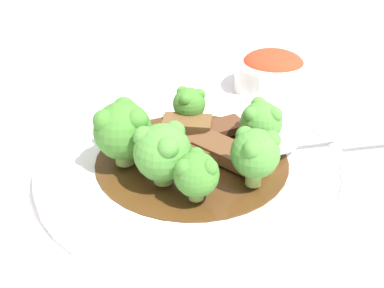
{
  "coord_description": "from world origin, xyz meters",
  "views": [
    {
      "loc": [
        0.22,
        0.39,
        0.3
      ],
      "look_at": [
        0.0,
        0.0,
        0.03
      ],
      "focal_mm": 50.0,
      "sensor_mm": 36.0,
      "label": 1
    }
  ],
  "objects_px": {
    "beef_strip_2": "(221,128)",
    "broccoli_floret_5": "(123,120)",
    "main_plate": "(192,164)",
    "beef_strip_0": "(186,150)",
    "broccoli_floret_0": "(123,129)",
    "broccoli_floret_2": "(162,151)",
    "broccoli_floret_4": "(189,103)",
    "beef_strip_3": "(230,153)",
    "side_bowl_kimchi": "(272,71)",
    "broccoli_floret_1": "(255,153)",
    "beef_strip_1": "(187,126)",
    "broccoli_floret_6": "(261,121)",
    "broccoli_floret_3": "(196,173)",
    "beef_strip_4": "(149,145)",
    "serving_spoon": "(284,142)"
  },
  "relations": [
    {
      "from": "beef_strip_1",
      "to": "serving_spoon",
      "type": "bearing_deg",
      "value": 132.46
    },
    {
      "from": "beef_strip_4",
      "to": "broccoli_floret_3",
      "type": "height_order",
      "value": "broccoli_floret_3"
    },
    {
      "from": "beef_strip_2",
      "to": "broccoli_floret_0",
      "type": "xyz_separation_m",
      "value": [
        0.11,
        0.0,
        0.03
      ]
    },
    {
      "from": "main_plate",
      "to": "beef_strip_4",
      "type": "bearing_deg",
      "value": -47.03
    },
    {
      "from": "broccoli_floret_5",
      "to": "beef_strip_1",
      "type": "bearing_deg",
      "value": 173.13
    },
    {
      "from": "beef_strip_2",
      "to": "broccoli_floret_5",
      "type": "bearing_deg",
      "value": -14.19
    },
    {
      "from": "main_plate",
      "to": "broccoli_floret_5",
      "type": "bearing_deg",
      "value": -48.4
    },
    {
      "from": "main_plate",
      "to": "beef_strip_1",
      "type": "height_order",
      "value": "beef_strip_1"
    },
    {
      "from": "beef_strip_0",
      "to": "broccoli_floret_0",
      "type": "distance_m",
      "value": 0.07
    },
    {
      "from": "beef_strip_2",
      "to": "broccoli_floret_4",
      "type": "relative_size",
      "value": 1.32
    },
    {
      "from": "main_plate",
      "to": "beef_strip_0",
      "type": "relative_size",
      "value": 4.69
    },
    {
      "from": "broccoli_floret_4",
      "to": "broccoli_floret_2",
      "type": "bearing_deg",
      "value": 48.82
    },
    {
      "from": "beef_strip_2",
      "to": "beef_strip_4",
      "type": "height_order",
      "value": "beef_strip_4"
    },
    {
      "from": "beef_strip_2",
      "to": "broccoli_floret_3",
      "type": "distance_m",
      "value": 0.12
    },
    {
      "from": "broccoli_floret_3",
      "to": "broccoli_floret_1",
      "type": "bearing_deg",
      "value": 172.61
    },
    {
      "from": "beef_strip_3",
      "to": "broccoli_floret_3",
      "type": "relative_size",
      "value": 1.76
    },
    {
      "from": "beef_strip_2",
      "to": "beef_strip_3",
      "type": "distance_m",
      "value": 0.05
    },
    {
      "from": "broccoli_floret_4",
      "to": "side_bowl_kimchi",
      "type": "distance_m",
      "value": 0.16
    },
    {
      "from": "broccoli_floret_1",
      "to": "side_bowl_kimchi",
      "type": "relative_size",
      "value": 0.57
    },
    {
      "from": "side_bowl_kimchi",
      "to": "broccoli_floret_6",
      "type": "bearing_deg",
      "value": 48.71
    },
    {
      "from": "beef_strip_0",
      "to": "broccoli_floret_2",
      "type": "relative_size",
      "value": 1.14
    },
    {
      "from": "beef_strip_4",
      "to": "broccoli_floret_1",
      "type": "xyz_separation_m",
      "value": [
        -0.06,
        0.1,
        0.03
      ]
    },
    {
      "from": "beef_strip_0",
      "to": "beef_strip_1",
      "type": "distance_m",
      "value": 0.04
    },
    {
      "from": "broccoli_floret_4",
      "to": "beef_strip_0",
      "type": "bearing_deg",
      "value": 58.19
    },
    {
      "from": "side_bowl_kimchi",
      "to": "serving_spoon",
      "type": "bearing_deg",
      "value": 56.56
    },
    {
      "from": "beef_strip_2",
      "to": "broccoli_floret_1",
      "type": "bearing_deg",
      "value": 74.51
    },
    {
      "from": "beef_strip_1",
      "to": "broccoli_floret_1",
      "type": "distance_m",
      "value": 0.12
    },
    {
      "from": "main_plate",
      "to": "broccoli_floret_5",
      "type": "relative_size",
      "value": 6.63
    },
    {
      "from": "beef_strip_3",
      "to": "beef_strip_4",
      "type": "xyz_separation_m",
      "value": [
        0.06,
        -0.05,
        -0.0
      ]
    },
    {
      "from": "broccoli_floret_1",
      "to": "beef_strip_2",
      "type": "bearing_deg",
      "value": -105.49
    },
    {
      "from": "beef_strip_0",
      "to": "beef_strip_4",
      "type": "xyz_separation_m",
      "value": [
        0.03,
        -0.03,
        0.0
      ]
    },
    {
      "from": "beef_strip_0",
      "to": "broccoli_floret_5",
      "type": "bearing_deg",
      "value": -45.63
    },
    {
      "from": "main_plate",
      "to": "beef_strip_0",
      "type": "height_order",
      "value": "beef_strip_0"
    },
    {
      "from": "side_bowl_kimchi",
      "to": "broccoli_floret_0",
      "type": "bearing_deg",
      "value": 20.45
    },
    {
      "from": "beef_strip_2",
      "to": "broccoli_floret_0",
      "type": "relative_size",
      "value": 0.81
    },
    {
      "from": "broccoli_floret_0",
      "to": "broccoli_floret_1",
      "type": "relative_size",
      "value": 1.15
    },
    {
      "from": "beef_strip_1",
      "to": "broccoli_floret_2",
      "type": "distance_m",
      "value": 0.1
    },
    {
      "from": "beef_strip_1",
      "to": "side_bowl_kimchi",
      "type": "xyz_separation_m",
      "value": [
        -0.17,
        -0.07,
        -0.0
      ]
    },
    {
      "from": "broccoli_floret_1",
      "to": "broccoli_floret_5",
      "type": "xyz_separation_m",
      "value": [
        0.07,
        -0.12,
        -0.0
      ]
    },
    {
      "from": "beef_strip_2",
      "to": "broccoli_floret_4",
      "type": "bearing_deg",
      "value": -63.52
    },
    {
      "from": "broccoli_floret_3",
      "to": "broccoli_floret_6",
      "type": "height_order",
      "value": "broccoli_floret_6"
    },
    {
      "from": "beef_strip_3",
      "to": "broccoli_floret_5",
      "type": "bearing_deg",
      "value": -43.83
    },
    {
      "from": "beef_strip_1",
      "to": "broccoli_floret_6",
      "type": "distance_m",
      "value": 0.08
    },
    {
      "from": "beef_strip_3",
      "to": "serving_spoon",
      "type": "bearing_deg",
      "value": 171.66
    },
    {
      "from": "beef_strip_3",
      "to": "broccoli_floret_6",
      "type": "xyz_separation_m",
      "value": [
        -0.04,
        -0.01,
        0.02
      ]
    },
    {
      "from": "broccoli_floret_6",
      "to": "side_bowl_kimchi",
      "type": "distance_m",
      "value": 0.18
    },
    {
      "from": "broccoli_floret_0",
      "to": "broccoli_floret_2",
      "type": "bearing_deg",
      "value": 110.53
    },
    {
      "from": "beef_strip_2",
      "to": "side_bowl_kimchi",
      "type": "distance_m",
      "value": 0.16
    },
    {
      "from": "broccoli_floret_0",
      "to": "beef_strip_1",
      "type": "bearing_deg",
      "value": -165.0
    },
    {
      "from": "broccoli_floret_0",
      "to": "broccoli_floret_2",
      "type": "relative_size",
      "value": 1.1
    }
  ]
}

